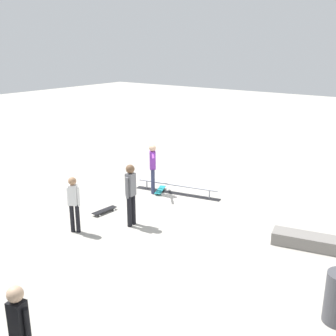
# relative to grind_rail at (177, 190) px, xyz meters

# --- Properties ---
(ground_plane) EXTENTS (60.00, 60.00, 0.00)m
(ground_plane) POSITION_rel_grind_rail_xyz_m (-0.42, 0.67, -0.13)
(ground_plane) COLOR #ADA89E
(grind_rail) EXTENTS (2.92, 0.83, 0.31)m
(grind_rail) POSITION_rel_grind_rail_xyz_m (0.00, 0.00, 0.00)
(grind_rail) COLOR black
(grind_rail) RESTS_ON ground_plane
(skate_ledge) EXTENTS (2.01, 0.92, 0.31)m
(skate_ledge) POSITION_rel_grind_rail_xyz_m (-4.75, 1.08, 0.02)
(skate_ledge) COLOR gray
(skate_ledge) RESTS_ON ground_plane
(skater_main) EXTENTS (0.92, 1.04, 1.63)m
(skater_main) POSITION_rel_grind_rail_xyz_m (0.67, 0.42, 0.82)
(skater_main) COLOR #2D3351
(skater_main) RESTS_ON ground_plane
(skateboard_main) EXTENTS (0.50, 0.81, 0.09)m
(skateboard_main) POSITION_rel_grind_rail_xyz_m (0.53, 0.21, -0.06)
(skateboard_main) COLOR teal
(skateboard_main) RESTS_ON ground_plane
(bystander_white_shirt) EXTENTS (0.33, 0.25, 1.49)m
(bystander_white_shirt) POSITION_rel_grind_rail_xyz_m (0.52, 3.85, 0.71)
(bystander_white_shirt) COLOR black
(bystander_white_shirt) RESTS_ON ground_plane
(bystander_black_shirt) EXTENTS (0.38, 0.23, 1.65)m
(bystander_black_shirt) POSITION_rel_grind_rail_xyz_m (-2.74, 7.64, 0.80)
(bystander_black_shirt) COLOR brown
(bystander_black_shirt) RESTS_ON ground_plane
(bystander_grey_shirt) EXTENTS (0.23, 0.39, 1.70)m
(bystander_grey_shirt) POSITION_rel_grind_rail_xyz_m (-0.39, 2.69, 0.83)
(bystander_grey_shirt) COLOR black
(bystander_grey_shirt) RESTS_ON ground_plane
(loose_skateboard_black) EXTENTS (0.31, 0.81, 0.09)m
(loose_skateboard_black) POSITION_rel_grind_rail_xyz_m (0.80, 2.52, -0.06)
(loose_skateboard_black) COLOR black
(loose_skateboard_black) RESTS_ON ground_plane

